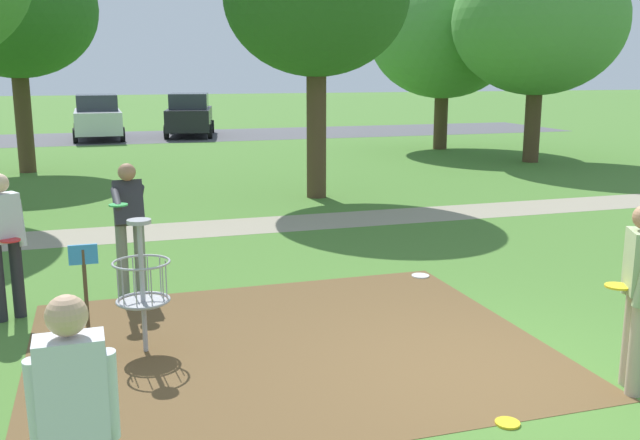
# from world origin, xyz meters

# --- Properties ---
(ground_plane) EXTENTS (160.00, 160.00, 0.00)m
(ground_plane) POSITION_xyz_m (0.00, 0.00, 0.00)
(ground_plane) COLOR #47752D
(dirt_tee_pad) EXTENTS (5.23, 4.34, 0.01)m
(dirt_tee_pad) POSITION_xyz_m (-1.64, 1.31, 0.00)
(dirt_tee_pad) COLOR brown
(dirt_tee_pad) RESTS_ON ground
(disc_golf_basket) EXTENTS (0.98, 0.58, 1.39)m
(disc_golf_basket) POSITION_xyz_m (-3.14, 1.62, 0.75)
(disc_golf_basket) COLOR #9E9EA3
(disc_golf_basket) RESTS_ON ground
(player_foreground_watching) EXTENTS (0.45, 1.13, 1.71)m
(player_foreground_watching) POSITION_xyz_m (-3.10, 3.61, 0.99)
(player_foreground_watching) COLOR slate
(player_foreground_watching) RESTS_ON ground
(player_throwing) EXTENTS (0.49, 0.45, 1.71)m
(player_throwing) POSITION_xyz_m (-4.51, 3.08, 0.97)
(player_throwing) COLOR #232328
(player_throwing) RESTS_ON ground
(player_waiting_left) EXTENTS (0.47, 0.40, 1.71)m
(player_waiting_left) POSITION_xyz_m (-3.63, -1.77, 0.97)
(player_waiting_left) COLOR slate
(player_waiting_left) RESTS_ON ground
(player_waiting_right) EXTENTS (0.45, 0.49, 1.71)m
(player_waiting_right) POSITION_xyz_m (1.05, -0.62, 0.97)
(player_waiting_right) COLOR tan
(player_waiting_right) RESTS_ON ground
(frisbee_near_basket) EXTENTS (0.24, 0.24, 0.02)m
(frisbee_near_basket) POSITION_xyz_m (-4.05, 0.82, 0.01)
(frisbee_near_basket) COLOR green
(frisbee_near_basket) RESTS_ON ground
(frisbee_by_tee) EXTENTS (0.20, 0.20, 0.02)m
(frisbee_by_tee) POSITION_xyz_m (-0.35, -0.86, 0.01)
(frisbee_by_tee) COLOR gold
(frisbee_by_tee) RESTS_ON ground
(frisbee_mid_grass) EXTENTS (0.25, 0.25, 0.02)m
(frisbee_mid_grass) POSITION_xyz_m (0.79, 3.24, 0.01)
(frisbee_mid_grass) COLOR white
(frisbee_mid_grass) RESTS_ON ground
(tree_near_left) EXTENTS (4.40, 4.40, 6.34)m
(tree_near_left) POSITION_xyz_m (-5.36, 16.03, 4.45)
(tree_near_left) COLOR #4C3823
(tree_near_left) RESTS_ON ground
(tree_near_right) EXTENTS (5.31, 5.31, 6.34)m
(tree_near_right) POSITION_xyz_m (8.51, 17.99, 4.07)
(tree_near_right) COLOR #4C3823
(tree_near_right) RESTS_ON ground
(tree_mid_left) EXTENTS (5.22, 5.22, 6.50)m
(tree_mid_left) POSITION_xyz_m (9.54, 13.78, 4.27)
(tree_mid_left) COLOR #4C3823
(tree_mid_left) RESTS_ON ground
(parking_lot_strip) EXTENTS (36.00, 6.00, 0.01)m
(parking_lot_strip) POSITION_xyz_m (0.00, 26.04, 0.00)
(parking_lot_strip) COLOR #4C4C51
(parking_lot_strip) RESTS_ON ground
(parked_car_leftmost) EXTENTS (2.01, 4.21, 1.84)m
(parked_car_leftmost) POSITION_xyz_m (-3.37, 25.46, 0.92)
(parked_car_leftmost) COLOR silver
(parked_car_leftmost) RESTS_ON ground
(parked_car_center_left) EXTENTS (2.55, 4.46, 1.84)m
(parked_car_center_left) POSITION_xyz_m (0.44, 25.87, 0.92)
(parked_car_center_left) COLOR black
(parked_car_center_left) RESTS_ON ground
(gravel_path) EXTENTS (40.00, 1.40, 0.00)m
(gravel_path) POSITION_xyz_m (0.00, 7.20, 0.00)
(gravel_path) COLOR gray
(gravel_path) RESTS_ON ground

